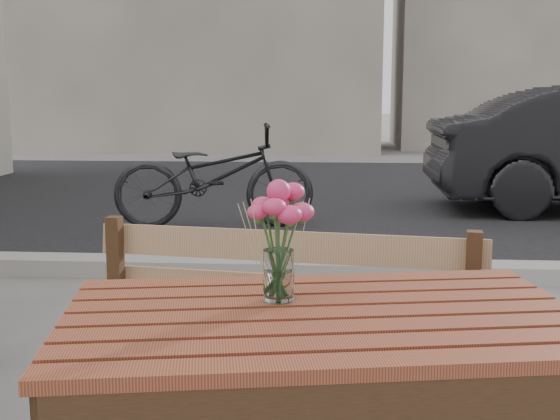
{
  "coord_description": "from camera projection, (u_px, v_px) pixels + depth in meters",
  "views": [
    {
      "loc": [
        -0.02,
        -1.66,
        1.26
      ],
      "look_at": [
        -0.14,
        0.06,
        0.97
      ],
      "focal_mm": 45.0,
      "sensor_mm": 36.0,
      "label": 1
    }
  ],
  "objects": [
    {
      "name": "main_vase",
      "position": [
        279.0,
        226.0,
        1.71
      ],
      "size": [
        0.16,
        0.16,
        0.3
      ],
      "color": "white",
      "rests_on": "main_table"
    },
    {
      "name": "main_bench",
      "position": [
        280.0,
        319.0,
        2.34
      ],
      "size": [
        1.4,
        0.59,
        0.84
      ],
      "rotation": [
        0.0,
        0.0,
        -0.14
      ],
      "color": "#986B4E",
      "rests_on": "ground"
    },
    {
      "name": "bicycle",
      "position": [
        214.0,
        176.0,
        6.52
      ],
      "size": [
        1.93,
        0.89,
        0.97
      ],
      "primitive_type": "imported",
      "rotation": [
        0.0,
        0.0,
        1.71
      ],
      "color": "black",
      "rests_on": "ground"
    },
    {
      "name": "main_table",
      "position": [
        322.0,
        361.0,
        1.67
      ],
      "size": [
        1.31,
        0.9,
        0.75
      ],
      "rotation": [
        0.0,
        0.0,
        0.17
      ],
      "color": "#5E2818",
      "rests_on": "ground"
    },
    {
      "name": "street",
      "position": [
        331.0,
        220.0,
        6.82
      ],
      "size": [
        30.0,
        8.12,
        0.12
      ],
      "color": "black",
      "rests_on": "ground"
    }
  ]
}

